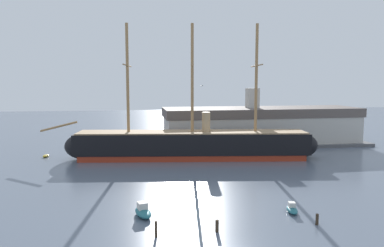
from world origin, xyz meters
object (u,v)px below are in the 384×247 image
(motorboat_foreground_right, at_px, (292,209))
(sailboat_distant_centre, at_px, (173,145))
(dinghy_far_right, at_px, (294,152))
(dockside_warehouse_right, at_px, (261,126))
(tall_ship, at_px, (192,144))
(motorboat_foreground_left, at_px, (143,212))
(mooring_piling_right_pair, at_px, (156,229))
(seagull_in_flight, at_px, (202,86))
(mooring_piling_left_pair, at_px, (217,226))
(dinghy_far_left, at_px, (46,156))
(mooring_piling_nearest, at_px, (317,219))

(motorboat_foreground_right, bearing_deg, sailboat_distant_centre, 100.38)
(dinghy_far_right, distance_m, dockside_warehouse_right, 14.94)
(motorboat_foreground_right, relative_size, sailboat_distant_centre, 0.81)
(tall_ship, xyz_separation_m, motorboat_foreground_left, (-12.55, -35.75, -2.70))
(tall_ship, xyz_separation_m, motorboat_foreground_right, (7.55, -37.57, -2.86))
(motorboat_foreground_right, xyz_separation_m, dockside_warehouse_right, (14.90, 53.98, 4.71))
(dinghy_far_right, height_order, mooring_piling_right_pair, mooring_piling_right_pair)
(sailboat_distant_centre, bearing_deg, seagull_in_flight, -91.89)
(mooring_piling_left_pair, bearing_deg, dinghy_far_left, 120.89)
(dockside_warehouse_right, xyz_separation_m, seagull_in_flight, (-26.52, -48.98, 11.98))
(tall_ship, bearing_deg, mooring_piling_nearest, -78.34)
(motorboat_foreground_left, bearing_deg, motorboat_foreground_right, -5.19)
(motorboat_foreground_right, bearing_deg, mooring_piling_nearest, -75.95)
(sailboat_distant_centre, bearing_deg, dinghy_far_left, -163.07)
(motorboat_foreground_left, xyz_separation_m, seagull_in_flight, (8.49, 3.18, 16.52))
(motorboat_foreground_right, bearing_deg, dinghy_far_left, 132.63)
(dinghy_far_right, relative_size, dockside_warehouse_right, 0.03)
(motorboat_foreground_left, distance_m, seagull_in_flight, 18.84)
(motorboat_foreground_right, height_order, dinghy_far_left, motorboat_foreground_right)
(mooring_piling_left_pair, height_order, dockside_warehouse_right, dockside_warehouse_right)
(motorboat_foreground_right, relative_size, dinghy_far_left, 1.31)
(motorboat_foreground_left, xyz_separation_m, mooring_piling_right_pair, (1.25, -6.98, 0.30))
(dinghy_far_left, xyz_separation_m, seagull_in_flight, (29.77, -39.96, 16.87))
(tall_ship, distance_m, dockside_warehouse_right, 27.87)
(tall_ship, xyz_separation_m, mooring_piling_left_pair, (-4.06, -42.38, -2.62))
(dinghy_far_left, height_order, dinghy_far_right, dinghy_far_left)
(sailboat_distant_centre, distance_m, mooring_piling_nearest, 60.27)
(motorboat_foreground_left, height_order, dinghy_far_left, motorboat_foreground_left)
(dinghy_far_right, relative_size, mooring_piling_right_pair, 0.97)
(mooring_piling_nearest, distance_m, dockside_warehouse_right, 60.44)
(motorboat_foreground_left, bearing_deg, dinghy_far_left, 116.26)
(mooring_piling_nearest, xyz_separation_m, mooring_piling_left_pair, (-12.79, -0.10, 0.02))
(mooring_piling_right_pair, bearing_deg, dockside_warehouse_right, 60.28)
(tall_ship, bearing_deg, dockside_warehouse_right, 36.16)
(mooring_piling_nearest, bearing_deg, sailboat_distant_centre, 100.67)
(mooring_piling_right_pair, distance_m, seagull_in_flight, 20.46)
(dinghy_far_right, bearing_deg, dinghy_far_left, 175.70)
(motorboat_foreground_right, relative_size, mooring_piling_nearest, 2.48)
(dinghy_far_right, xyz_separation_m, mooring_piling_left_pair, (-30.41, -45.24, 0.51))
(dinghy_far_right, bearing_deg, mooring_piling_right_pair, -129.55)
(mooring_piling_right_pair, bearing_deg, mooring_piling_left_pair, 2.73)
(sailboat_distant_centre, bearing_deg, motorboat_foreground_right, -79.62)
(dinghy_far_left, height_order, mooring_piling_nearest, mooring_piling_nearest)
(tall_ship, bearing_deg, mooring_piling_left_pair, -95.48)
(tall_ship, bearing_deg, seagull_in_flight, -97.12)
(dinghy_far_right, bearing_deg, mooring_piling_nearest, -111.31)
(motorboat_foreground_left, distance_m, mooring_piling_left_pair, 10.77)
(tall_ship, xyz_separation_m, seagull_in_flight, (-4.07, -32.57, 13.82))
(tall_ship, bearing_deg, dinghy_far_right, 6.21)
(dinghy_far_right, relative_size, seagull_in_flight, 1.35)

